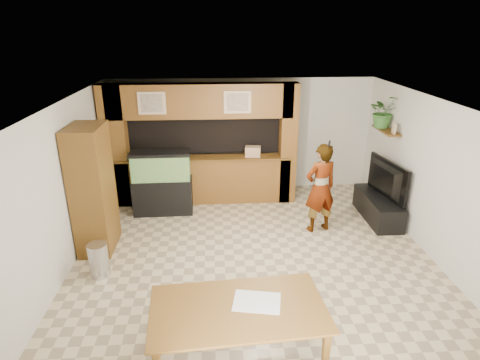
{
  "coord_description": "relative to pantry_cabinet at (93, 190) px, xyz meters",
  "views": [
    {
      "loc": [
        -0.61,
        -5.78,
        3.71
      ],
      "look_at": [
        -0.2,
        0.6,
        1.22
      ],
      "focal_mm": 30.0,
      "sensor_mm": 36.0,
      "label": 1
    }
  ],
  "objects": [
    {
      "name": "floor",
      "position": [
        2.7,
        -0.62,
        -1.1
      ],
      "size": [
        6.5,
        6.5,
        0.0
      ],
      "primitive_type": "plane",
      "color": "#C5B288",
      "rests_on": "ground"
    },
    {
      "name": "ceiling",
      "position": [
        2.7,
        -0.62,
        1.5
      ],
      "size": [
        6.5,
        6.5,
        0.0
      ],
      "primitive_type": "plane",
      "color": "white",
      "rests_on": "wall_back"
    },
    {
      "name": "wall_back",
      "position": [
        2.7,
        2.63,
        0.2
      ],
      "size": [
        6.0,
        0.0,
        6.0
      ],
      "primitive_type": "plane",
      "rotation": [
        1.57,
        0.0,
        0.0
      ],
      "color": "beige",
      "rests_on": "floor"
    },
    {
      "name": "wall_left",
      "position": [
        -0.3,
        -0.62,
        0.2
      ],
      "size": [
        0.0,
        6.5,
        6.5
      ],
      "primitive_type": "plane",
      "rotation": [
        1.57,
        0.0,
        1.57
      ],
      "color": "beige",
      "rests_on": "floor"
    },
    {
      "name": "wall_right",
      "position": [
        5.7,
        -0.62,
        0.2
      ],
      "size": [
        0.0,
        6.5,
        6.5
      ],
      "primitive_type": "plane",
      "rotation": [
        1.57,
        0.0,
        -1.57
      ],
      "color": "beige",
      "rests_on": "floor"
    },
    {
      "name": "partition",
      "position": [
        1.75,
        2.02,
        0.22
      ],
      "size": [
        4.2,
        0.99,
        2.6
      ],
      "color": "brown",
      "rests_on": "floor"
    },
    {
      "name": "wall_clock",
      "position": [
        -0.27,
        0.38,
        0.8
      ],
      "size": [
        0.05,
        0.25,
        0.25
      ],
      "color": "black",
      "rests_on": "wall_left"
    },
    {
      "name": "wall_shelf",
      "position": [
        5.55,
        1.33,
        0.6
      ],
      "size": [
        0.25,
        0.9,
        0.04
      ],
      "primitive_type": "cube",
      "color": "brown",
      "rests_on": "wall_right"
    },
    {
      "name": "pantry_cabinet",
      "position": [
        0.0,
        0.0,
        0.0
      ],
      "size": [
        0.55,
        0.9,
        2.2
      ],
      "primitive_type": "cube",
      "color": "brown",
      "rests_on": "floor"
    },
    {
      "name": "trash_can",
      "position": [
        0.23,
        -0.9,
        -0.82
      ],
      "size": [
        0.3,
        0.3,
        0.55
      ],
      "primitive_type": "cylinder",
      "color": "#B2B2B7",
      "rests_on": "floor"
    },
    {
      "name": "aquarium",
      "position": [
        0.98,
        1.33,
        -0.45
      ],
      "size": [
        1.2,
        0.45,
        1.33
      ],
      "rotation": [
        0.0,
        0.0,
        0.02
      ],
      "color": "black",
      "rests_on": "floor"
    },
    {
      "name": "tv_stand",
      "position": [
        5.35,
        0.77,
        -0.86
      ],
      "size": [
        0.53,
        1.45,
        0.48
      ],
      "primitive_type": "cube",
      "color": "black",
      "rests_on": "floor"
    },
    {
      "name": "television",
      "position": [
        5.35,
        0.77,
        -0.24
      ],
      "size": [
        0.37,
        1.3,
        0.74
      ],
      "primitive_type": "imported",
      "rotation": [
        0.0,
        0.0,
        1.73
      ],
      "color": "black",
      "rests_on": "tv_stand"
    },
    {
      "name": "photo_frame",
      "position": [
        5.55,
        0.99,
        0.73
      ],
      "size": [
        0.05,
        0.16,
        0.21
      ],
      "primitive_type": "cube",
      "rotation": [
        0.0,
        0.0,
        -0.09
      ],
      "color": "tan",
      "rests_on": "wall_shelf"
    },
    {
      "name": "potted_plant",
      "position": [
        5.52,
        1.49,
        0.96
      ],
      "size": [
        0.71,
        0.65,
        0.67
      ],
      "primitive_type": "imported",
      "rotation": [
        0.0,
        0.0,
        0.23
      ],
      "color": "#326528",
      "rests_on": "wall_shelf"
    },
    {
      "name": "person",
      "position": [
        4.02,
        0.38,
        -0.24
      ],
      "size": [
        0.72,
        0.58,
        1.72
      ],
      "primitive_type": "imported",
      "rotation": [
        0.0,
        0.0,
        3.44
      ],
      "color": "#997953",
      "rests_on": "floor"
    },
    {
      "name": "microphone",
      "position": [
        4.07,
        0.22,
        0.66
      ],
      "size": [
        0.03,
        0.09,
        0.15
      ],
      "primitive_type": "cylinder",
      "rotation": [
        0.44,
        0.0,
        0.0
      ],
      "color": "black",
      "rests_on": "person"
    },
    {
      "name": "dining_table",
      "position": [
        2.31,
        -2.73,
        -0.75
      ],
      "size": [
        2.08,
        1.26,
        0.7
      ],
      "primitive_type": "imported",
      "rotation": [
        0.0,
        0.0,
        0.07
      ],
      "color": "brown",
      "rests_on": "floor"
    },
    {
      "name": "newspaper_a",
      "position": [
        2.53,
        -2.61,
        -0.39
      ],
      "size": [
        0.6,
        0.49,
        0.01
      ],
      "primitive_type": "cube",
      "rotation": [
        0.0,
        0.0,
        -0.19
      ],
      "color": "silver",
      "rests_on": "dining_table"
    },
    {
      "name": "counter_box",
      "position": [
        2.89,
        1.83,
        0.05
      ],
      "size": [
        0.35,
        0.26,
        0.22
      ],
      "primitive_type": "cube",
      "rotation": [
        0.0,
        0.0,
        -0.14
      ],
      "color": "tan",
      "rests_on": "partition"
    }
  ]
}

